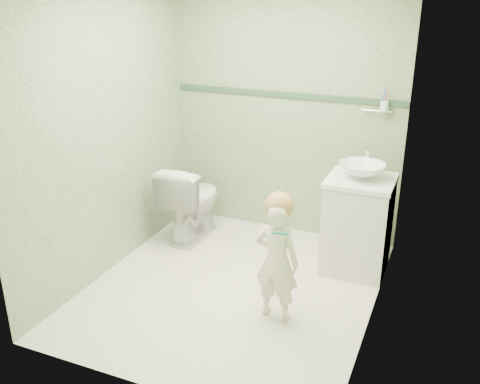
% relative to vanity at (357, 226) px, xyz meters
% --- Properties ---
extents(ground, '(2.50, 2.50, 0.00)m').
position_rel_vanity_xyz_m(ground, '(-0.84, -0.70, -0.40)').
color(ground, white).
rests_on(ground, ground).
extents(room_shell, '(2.50, 2.54, 2.40)m').
position_rel_vanity_xyz_m(room_shell, '(-0.84, -0.70, 0.80)').
color(room_shell, '#6C8C63').
rests_on(room_shell, ground).
extents(trim_stripe, '(2.20, 0.02, 0.05)m').
position_rel_vanity_xyz_m(trim_stripe, '(-0.84, 0.54, 0.95)').
color(trim_stripe, '#305437').
rests_on(trim_stripe, room_shell).
extents(vanity, '(0.52, 0.50, 0.80)m').
position_rel_vanity_xyz_m(vanity, '(0.00, 0.00, 0.00)').
color(vanity, silver).
rests_on(vanity, ground).
extents(counter, '(0.54, 0.52, 0.04)m').
position_rel_vanity_xyz_m(counter, '(0.00, 0.00, 0.41)').
color(counter, white).
rests_on(counter, vanity).
extents(basin, '(0.37, 0.37, 0.13)m').
position_rel_vanity_xyz_m(basin, '(0.00, 0.00, 0.49)').
color(basin, white).
rests_on(basin, counter).
extents(faucet, '(0.03, 0.13, 0.18)m').
position_rel_vanity_xyz_m(faucet, '(0.00, 0.19, 0.57)').
color(faucet, silver).
rests_on(faucet, counter).
extents(cup_holder, '(0.26, 0.07, 0.21)m').
position_rel_vanity_xyz_m(cup_holder, '(0.05, 0.48, 0.93)').
color(cup_holder, silver).
rests_on(cup_holder, room_shell).
extents(toilet, '(0.42, 0.73, 0.74)m').
position_rel_vanity_xyz_m(toilet, '(-1.58, 0.02, -0.03)').
color(toilet, white).
rests_on(toilet, ground).
extents(toddler, '(0.35, 0.25, 0.91)m').
position_rel_vanity_xyz_m(toddler, '(-0.39, -0.94, 0.06)').
color(toddler, beige).
rests_on(toddler, ground).
extents(hair_cap, '(0.20, 0.20, 0.20)m').
position_rel_vanity_xyz_m(hair_cap, '(-0.39, -0.92, 0.48)').
color(hair_cap, tan).
rests_on(hair_cap, toddler).
extents(teal_toothbrush, '(0.11, 0.13, 0.08)m').
position_rel_vanity_xyz_m(teal_toothbrush, '(-0.33, -1.07, 0.36)').
color(teal_toothbrush, '#129279').
rests_on(teal_toothbrush, toddler).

